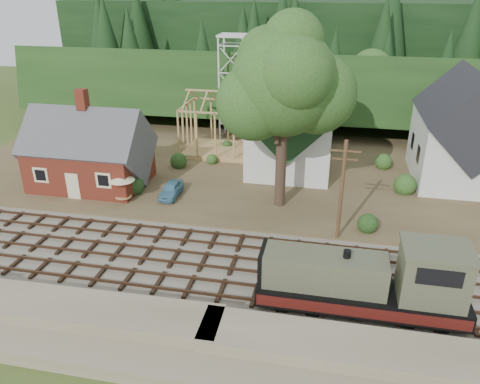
% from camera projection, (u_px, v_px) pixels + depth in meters
% --- Properties ---
extents(ground, '(140.00, 140.00, 0.00)m').
position_uv_depth(ground, '(232.00, 268.00, 32.13)').
color(ground, '#384C1E').
rests_on(ground, ground).
extents(embankment, '(64.00, 5.00, 1.60)m').
position_uv_depth(embankment, '(197.00, 357.00, 24.56)').
color(embankment, '#7F7259').
rests_on(embankment, ground).
extents(railroad_bed, '(64.00, 11.00, 0.16)m').
position_uv_depth(railroad_bed, '(232.00, 267.00, 32.10)').
color(railroad_bed, '#726B5B').
rests_on(railroad_bed, ground).
extents(village_flat, '(64.00, 26.00, 0.30)m').
position_uv_depth(village_flat, '(270.00, 170.00, 48.12)').
color(village_flat, brown).
rests_on(village_flat, ground).
extents(hillside, '(70.00, 28.96, 12.74)m').
position_uv_depth(hillside, '(293.00, 113.00, 69.58)').
color(hillside, '#1E3F19').
rests_on(hillside, ground).
extents(ridge, '(80.00, 20.00, 12.00)m').
position_uv_depth(ridge, '(302.00, 90.00, 83.84)').
color(ridge, black).
rests_on(ridge, ground).
extents(depot, '(10.80, 7.41, 9.00)m').
position_uv_depth(depot, '(90.00, 154.00, 43.54)').
color(depot, '#5B2114').
rests_on(depot, village_flat).
extents(church, '(8.40, 15.17, 13.00)m').
position_uv_depth(church, '(293.00, 120.00, 47.17)').
color(church, silver).
rests_on(church, village_flat).
extents(farmhouse, '(8.40, 10.80, 10.60)m').
position_uv_depth(farmhouse, '(463.00, 134.00, 43.76)').
color(farmhouse, silver).
rests_on(farmhouse, village_flat).
extents(timber_frame, '(8.20, 6.20, 6.99)m').
position_uv_depth(timber_frame, '(222.00, 127.00, 51.49)').
color(timber_frame, tan).
rests_on(timber_frame, village_flat).
extents(lattice_tower, '(3.20, 3.20, 12.12)m').
position_uv_depth(lattice_tower, '(233.00, 56.00, 54.04)').
color(lattice_tower, silver).
rests_on(lattice_tower, village_flat).
extents(big_tree, '(10.90, 8.40, 14.70)m').
position_uv_depth(big_tree, '(286.00, 90.00, 36.49)').
color(big_tree, '#38281E').
rests_on(big_tree, village_flat).
extents(telegraph_pole_near, '(2.20, 0.28, 8.00)m').
position_uv_depth(telegraph_pole_near, '(342.00, 190.00, 33.73)').
color(telegraph_pole_near, '#4C331E').
rests_on(telegraph_pole_near, ground).
extents(locomotive, '(11.84, 2.96, 4.74)m').
position_uv_depth(locomotive, '(370.00, 283.00, 26.97)').
color(locomotive, black).
rests_on(locomotive, railroad_bed).
extents(car_blue, '(1.61, 3.81, 1.28)m').
position_uv_depth(car_blue, '(171.00, 190.00, 41.82)').
color(car_blue, '#5492B5').
rests_on(car_blue, village_flat).
extents(car_green, '(4.19, 2.81, 1.31)m').
position_uv_depth(car_green, '(77.00, 178.00, 44.25)').
color(car_green, '#8DAC77').
rests_on(car_green, village_flat).
extents(patio_set, '(2.24, 2.24, 2.50)m').
position_uv_depth(patio_set, '(121.00, 179.00, 40.25)').
color(patio_set, silver).
rests_on(patio_set, village_flat).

